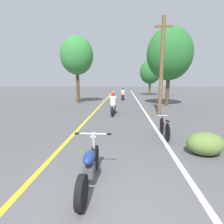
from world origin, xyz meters
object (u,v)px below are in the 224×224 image
(motorcycle_rider_far, at_px, (123,95))
(roadside_tree_right_far, at_px, (150,72))
(motorcycle_rider_lead, at_px, (113,106))
(bicycle_parked, at_px, (165,128))
(utility_pole, at_px, (162,66))
(roadside_tree_right_near, at_px, (170,54))
(motorcycle_foreground, at_px, (90,166))
(roadside_tree_left, at_px, (77,56))

(motorcycle_rider_far, bearing_deg, roadside_tree_right_far, 58.50)
(motorcycle_rider_lead, bearing_deg, bicycle_parked, -63.00)
(utility_pole, xyz_separation_m, bicycle_parked, (-0.74, -4.75, -2.77))
(utility_pole, relative_size, roadside_tree_right_near, 0.91)
(utility_pole, relative_size, motorcycle_foreground, 3.01)
(roadside_tree_left, distance_m, motorcycle_rider_far, 6.77)
(roadside_tree_right_near, height_order, motorcycle_rider_lead, roadside_tree_right_near)
(motorcycle_rider_lead, height_order, motorcycle_rider_far, motorcycle_rider_lead)
(roadside_tree_right_near, bearing_deg, roadside_tree_right_far, 90.01)
(roadside_tree_left, relative_size, bicycle_parked, 3.79)
(roadside_tree_right_near, distance_m, motorcycle_rider_lead, 7.46)
(bicycle_parked, bearing_deg, roadside_tree_right_far, 83.61)
(utility_pole, distance_m, motorcycle_rider_far, 9.39)
(utility_pole, height_order, roadside_tree_right_near, roadside_tree_right_near)
(roadside_tree_left, xyz_separation_m, motorcycle_rider_far, (4.42, 3.16, -4.03))
(bicycle_parked, bearing_deg, utility_pole, 81.14)
(roadside_tree_right_far, distance_m, motorcycle_rider_lead, 16.23)
(roadside_tree_right_near, distance_m, roadside_tree_left, 8.49)
(roadside_tree_right_far, relative_size, bicycle_parked, 3.08)
(motorcycle_rider_lead, xyz_separation_m, motorcycle_rider_far, (0.60, 8.81, -0.04))
(roadside_tree_right_far, bearing_deg, motorcycle_foreground, -101.13)
(utility_pole, height_order, roadside_tree_right_far, utility_pole)
(motorcycle_foreground, height_order, bicycle_parked, motorcycle_foreground)
(roadside_tree_right_far, height_order, motorcycle_rider_lead, roadside_tree_right_far)
(roadside_tree_right_near, xyz_separation_m, motorcycle_rider_far, (-3.98, 4.40, -3.94))
(roadside_tree_right_near, bearing_deg, motorcycle_rider_lead, -136.06)
(utility_pole, xyz_separation_m, roadside_tree_left, (-6.91, 5.50, 1.40))
(roadside_tree_left, bearing_deg, motorcycle_foreground, -74.40)
(utility_pole, xyz_separation_m, motorcycle_rider_lead, (-3.09, -0.15, -2.59))
(utility_pole, bearing_deg, motorcycle_rider_lead, -177.23)
(roadside_tree_right_near, xyz_separation_m, bicycle_parked, (-2.23, -9.01, -4.08))
(bicycle_parked, bearing_deg, roadside_tree_right_near, 76.11)
(roadside_tree_left, xyz_separation_m, motorcycle_foreground, (3.81, -13.65, -4.12))
(roadside_tree_right_near, relative_size, motorcycle_rider_lead, 3.35)
(utility_pole, relative_size, roadside_tree_right_far, 1.18)
(roadside_tree_left, xyz_separation_m, bicycle_parked, (6.17, -10.25, -4.17))
(roadside_tree_right_near, relative_size, bicycle_parked, 3.97)
(utility_pole, xyz_separation_m, roadside_tree_right_near, (1.49, 4.26, 1.31))
(roadside_tree_right_far, relative_size, motorcycle_rider_lead, 2.59)
(motorcycle_foreground, relative_size, motorcycle_rider_far, 1.03)
(roadside_tree_right_far, distance_m, bicycle_parked, 20.26)
(utility_pole, height_order, motorcycle_foreground, utility_pole)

